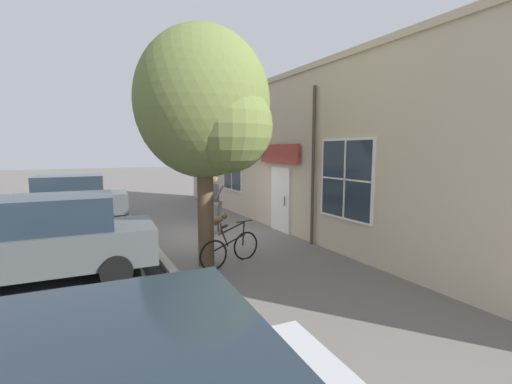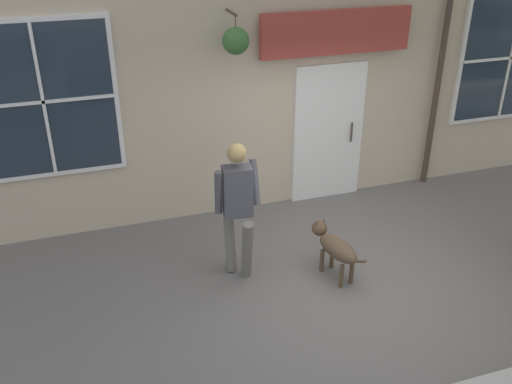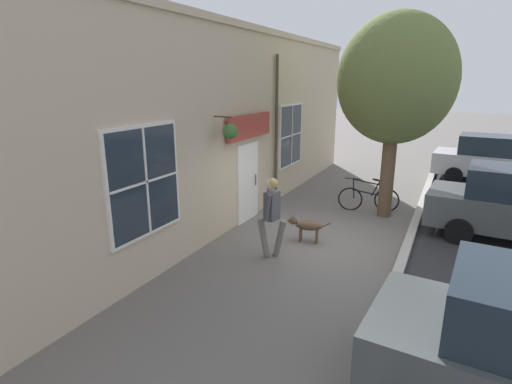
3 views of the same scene
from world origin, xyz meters
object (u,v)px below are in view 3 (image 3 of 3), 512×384
(dog_on_leash, at_px, (306,225))
(parked_car_far_end, at_px, (496,160))
(leaning_bicycle, at_px, (368,198))
(pedestrian_walking, at_px, (272,210))
(street_tree_by_curb, at_px, (393,85))

(dog_on_leash, xyz_separation_m, parked_car_far_end, (4.30, 8.42, 0.47))
(leaning_bicycle, xyz_separation_m, parked_car_far_end, (3.49, 5.38, 0.50))
(pedestrian_walking, distance_m, dog_on_leash, 1.34)
(dog_on_leash, distance_m, leaning_bicycle, 3.15)
(dog_on_leash, distance_m, street_tree_by_curb, 4.45)
(parked_car_far_end, bearing_deg, leaning_bicycle, -122.93)
(dog_on_leash, bearing_deg, parked_car_far_end, 62.94)
(dog_on_leash, bearing_deg, street_tree_by_curb, 66.77)
(pedestrian_walking, distance_m, leaning_bicycle, 4.37)
(pedestrian_walking, xyz_separation_m, dog_on_leash, (0.39, 1.11, -0.65))
(leaning_bicycle, distance_m, parked_car_far_end, 6.43)
(pedestrian_walking, xyz_separation_m, parked_car_far_end, (4.69, 9.53, -0.18))
(pedestrian_walking, bearing_deg, parked_car_far_end, 63.77)
(pedestrian_walking, relative_size, street_tree_by_curb, 0.33)
(pedestrian_walking, bearing_deg, street_tree_by_curb, 67.78)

